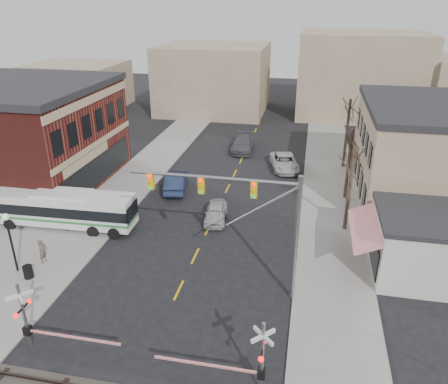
# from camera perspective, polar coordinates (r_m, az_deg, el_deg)

# --- Properties ---
(ground) EXTENTS (160.00, 160.00, 0.00)m
(ground) POSITION_cam_1_polar(r_m,az_deg,el_deg) (26.53, -7.22, -15.17)
(ground) COLOR black
(ground) RESTS_ON ground
(sidewalk_west) EXTENTS (5.00, 60.00, 0.12)m
(sidewalk_west) POSITION_cam_1_polar(r_m,az_deg,el_deg) (45.81, -10.81, 2.44)
(sidewalk_west) COLOR gray
(sidewalk_west) RESTS_ON ground
(sidewalk_east) EXTENTS (5.00, 60.00, 0.12)m
(sidewalk_east) POSITION_cam_1_polar(r_m,az_deg,el_deg) (42.74, 13.59, 0.54)
(sidewalk_east) COLOR gray
(sidewalk_east) RESTS_ON ground
(awning_shop) EXTENTS (9.74, 6.20, 4.30)m
(awning_shop) POSITION_cam_1_polar(r_m,az_deg,el_deg) (31.32, 26.35, -6.31)
(awning_shop) COLOR beige
(awning_shop) RESTS_ON ground
(tree_east_a) EXTENTS (0.28, 0.28, 6.75)m
(tree_east_a) POSITION_cam_1_polar(r_m,az_deg,el_deg) (34.13, 16.06, 0.39)
(tree_east_a) COLOR #382B21
(tree_east_a) RESTS_ON sidewalk_east
(tree_east_b) EXTENTS (0.28, 0.28, 6.30)m
(tree_east_b) POSITION_cam_1_polar(r_m,az_deg,el_deg) (39.80, 15.96, 3.49)
(tree_east_b) COLOR #382B21
(tree_east_b) RESTS_ON sidewalk_east
(tree_east_c) EXTENTS (0.28, 0.28, 7.20)m
(tree_east_c) POSITION_cam_1_polar(r_m,az_deg,el_deg) (47.26, 15.72, 7.34)
(tree_east_c) COLOR #382B21
(tree_east_c) RESTS_ON sidewalk_east
(transit_bus) EXTENTS (11.19, 2.80, 2.86)m
(transit_bus) POSITION_cam_1_polar(r_m,az_deg,el_deg) (36.23, -20.11, -2.01)
(transit_bus) COLOR silver
(transit_bus) RESTS_ON ground
(traffic_signal_mast) EXTENTS (9.83, 0.30, 8.00)m
(traffic_signal_mast) POSITION_cam_1_polar(r_m,az_deg,el_deg) (24.72, 3.35, -2.29)
(traffic_signal_mast) COLOR gray
(traffic_signal_mast) RESTS_ON ground
(rr_crossing_west) EXTENTS (5.60, 1.36, 4.00)m
(rr_crossing_west) POSITION_cam_1_polar(r_m,az_deg,el_deg) (24.80, -23.78, -14.82)
(rr_crossing_west) COLOR gray
(rr_crossing_west) RESTS_ON ground
(rr_crossing_east) EXTENTS (5.60, 1.36, 4.00)m
(rr_crossing_east) POSITION_cam_1_polar(r_m,az_deg,el_deg) (20.95, 3.76, -20.76)
(rr_crossing_east) COLOR gray
(rr_crossing_east) RESTS_ON ground
(street_lamp) EXTENTS (0.44, 0.44, 4.23)m
(street_lamp) POSITION_cam_1_polar(r_m,az_deg,el_deg) (30.99, -26.32, -4.54)
(street_lamp) COLOR black
(street_lamp) RESTS_ON sidewalk_west
(trash_bin) EXTENTS (0.60, 0.60, 0.86)m
(trash_bin) POSITION_cam_1_polar(r_m,az_deg,el_deg) (31.20, -24.22, -9.48)
(trash_bin) COLOR black
(trash_bin) RESTS_ON sidewalk_west
(car_a) EXTENTS (2.11, 4.27, 1.40)m
(car_a) POSITION_cam_1_polar(r_m,az_deg,el_deg) (35.47, -1.08, -2.67)
(car_a) COLOR #A9A9AE
(car_a) RESTS_ON ground
(car_b) EXTENTS (2.80, 5.41, 1.70)m
(car_b) POSITION_cam_1_polar(r_m,az_deg,el_deg) (41.16, -6.30, 1.37)
(car_b) COLOR #192440
(car_b) RESTS_ON ground
(car_c) EXTENTS (3.79, 5.95, 1.53)m
(car_c) POSITION_cam_1_polar(r_m,az_deg,el_deg) (46.40, 7.90, 3.87)
(car_c) COLOR #B5B5B5
(car_c) RESTS_ON ground
(car_d) EXTENTS (2.61, 5.89, 1.68)m
(car_d) POSITION_cam_1_polar(r_m,az_deg,el_deg) (51.79, 2.47, 6.34)
(car_d) COLOR #47474D
(car_d) RESTS_ON ground
(pedestrian_near) EXTENTS (0.47, 0.66, 1.71)m
(pedestrian_near) POSITION_cam_1_polar(r_m,az_deg,el_deg) (32.28, -22.65, -7.11)
(pedestrian_near) COLOR #5B4F49
(pedestrian_near) RESTS_ON sidewalk_west
(pedestrian_far) EXTENTS (1.16, 1.12, 1.88)m
(pedestrian_far) POSITION_cam_1_polar(r_m,az_deg,el_deg) (35.61, -19.32, -3.39)
(pedestrian_far) COLOR #333258
(pedestrian_far) RESTS_ON sidewalk_west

